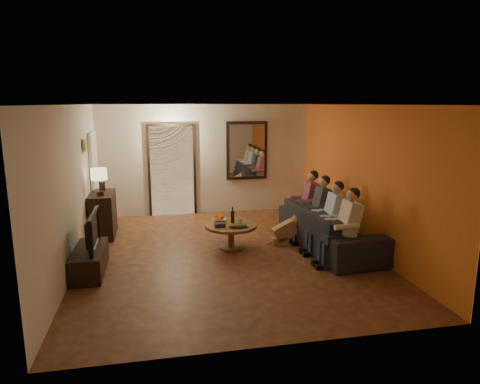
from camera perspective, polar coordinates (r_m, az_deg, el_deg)
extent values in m
cube|color=#432312|center=(7.67, -1.78, -8.25)|extent=(5.00, 6.00, 0.01)
cube|color=white|center=(7.20, -1.91, 11.58)|extent=(5.00, 6.00, 0.01)
cube|color=beige|center=(10.26, -4.61, 4.32)|extent=(5.00, 0.02, 2.60)
cube|color=beige|center=(4.47, 4.54, -5.48)|extent=(5.00, 0.02, 2.60)
cube|color=beige|center=(7.35, -21.45, 0.57)|extent=(0.02, 6.00, 2.60)
cube|color=beige|center=(8.11, 15.87, 1.93)|extent=(0.02, 6.00, 2.60)
cube|color=orange|center=(8.11, 15.80, 1.92)|extent=(0.01, 6.00, 2.60)
cube|color=#FFE0A5|center=(10.22, -9.04, 2.76)|extent=(1.00, 0.06, 2.10)
cube|color=black|center=(10.21, -9.04, 2.75)|extent=(1.12, 0.04, 2.22)
cube|color=silver|center=(10.26, -7.62, 1.99)|extent=(0.45, 0.03, 1.70)
cube|color=black|center=(10.36, 0.92, 5.54)|extent=(1.00, 0.05, 1.40)
cube|color=white|center=(10.33, 0.95, 5.52)|extent=(0.86, 0.02, 1.26)
cube|color=white|center=(9.63, -18.78, 1.55)|extent=(0.06, 0.85, 2.04)
cube|color=#B28C33|center=(8.54, -20.05, 5.86)|extent=(0.03, 0.28, 0.24)
cube|color=brown|center=(8.54, -19.95, 5.87)|extent=(0.01, 0.22, 0.18)
cube|color=black|center=(9.01, -17.79, -2.87)|extent=(0.45, 0.98, 0.87)
cube|color=black|center=(7.19, -19.38, -8.63)|extent=(0.45, 1.19, 0.40)
imported|color=black|center=(7.05, -19.64, -4.93)|extent=(0.99, 0.13, 0.57)
imported|color=black|center=(8.06, 11.75, -4.67)|extent=(2.65, 1.18, 0.76)
cylinder|color=brown|center=(7.89, -1.22, -5.92)|extent=(1.21, 1.21, 0.45)
imported|color=white|center=(8.00, -2.77, -3.77)|extent=(0.26, 0.26, 0.06)
cylinder|color=silver|center=(7.89, 0.00, -3.83)|extent=(0.06, 0.06, 0.10)
imported|color=black|center=(7.58, -0.10, -4.79)|extent=(0.34, 0.23, 0.03)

